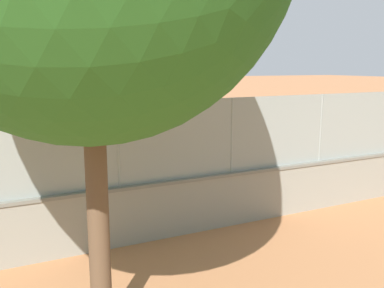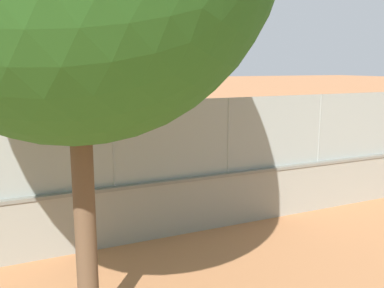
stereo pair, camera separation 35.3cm
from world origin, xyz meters
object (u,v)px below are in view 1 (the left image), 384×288
object	(u,v)px
player_crossing_court	(27,142)
sports_ball	(340,200)
courtside_bench	(41,210)
player_foreground_swinging	(187,139)
spare_ball_by_wall	(73,222)
player_baseline_waiting	(323,157)

from	to	relation	value
player_crossing_court	sports_ball	bearing A→B (deg)	130.98
player_crossing_court	sports_ball	distance (m)	13.18
player_crossing_court	courtside_bench	bearing A→B (deg)	88.47
player_crossing_court	player_foreground_swinging	distance (m)	7.08
player_foreground_swinging	spare_ball_by_wall	xyz separation A→B (m)	(6.23, 6.34, -0.86)
player_crossing_court	player_foreground_swinging	world-z (taller)	player_crossing_court
player_baseline_waiting	courtside_bench	size ratio (longest dim) A/B	1.02
courtside_bench	spare_ball_by_wall	bearing A→B (deg)	168.66
player_crossing_court	spare_ball_by_wall	size ratio (longest dim) A/B	19.35
player_baseline_waiting	courtside_bench	bearing A→B (deg)	1.71
player_foreground_swinging	player_baseline_waiting	bearing A→B (deg)	116.34
player_baseline_waiting	player_foreground_swinging	bearing A→B (deg)	-63.66
player_baseline_waiting	player_crossing_court	distance (m)	12.49
spare_ball_by_wall	player_baseline_waiting	bearing A→B (deg)	-177.15
player_baseline_waiting	courtside_bench	world-z (taller)	player_baseline_waiting
sports_ball	courtside_bench	bearing A→B (deg)	-11.41
sports_ball	player_foreground_swinging	bearing A→B (deg)	-77.13
sports_ball	player_crossing_court	bearing A→B (deg)	-49.02
sports_ball	courtside_bench	distance (m)	9.03
player_foreground_swinging	spare_ball_by_wall	bearing A→B (deg)	45.48
player_baseline_waiting	player_foreground_swinging	world-z (taller)	player_baseline_waiting
courtside_bench	player_crossing_court	bearing A→B (deg)	-91.53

